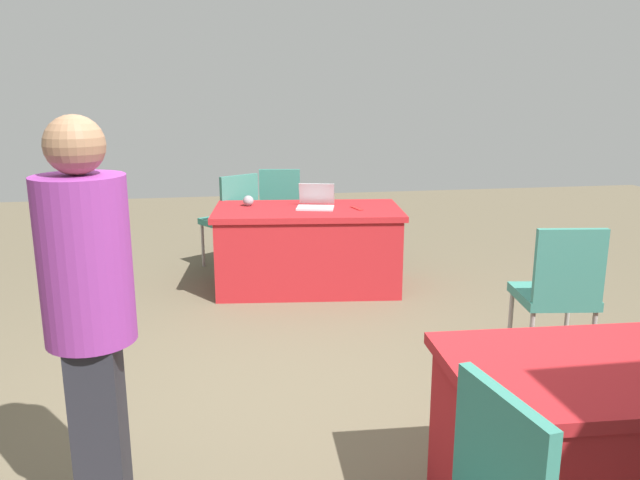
{
  "coord_description": "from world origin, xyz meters",
  "views": [
    {
      "loc": [
        0.44,
        3.2,
        1.75
      ],
      "look_at": [
        -0.14,
        -0.26,
        0.9
      ],
      "focal_mm": 35.08,
      "sensor_mm": 36.0,
      "label": 1
    }
  ],
  "objects_px": {
    "table_foreground": "(308,248)",
    "laptop_silver": "(316,203)",
    "scissors_red": "(357,208)",
    "yarn_ball": "(248,201)",
    "chair_aisle": "(233,215)",
    "person_presenter": "(90,311)",
    "chair_tucked_left": "(281,206)",
    "chair_tucked_right": "(558,289)"
  },
  "relations": [
    {
      "from": "table_foreground",
      "to": "laptop_silver",
      "type": "height_order",
      "value": "laptop_silver"
    },
    {
      "from": "scissors_red",
      "to": "laptop_silver",
      "type": "bearing_deg",
      "value": -121.84
    },
    {
      "from": "laptop_silver",
      "to": "yarn_ball",
      "type": "distance_m",
      "value": 0.61
    },
    {
      "from": "chair_aisle",
      "to": "laptop_silver",
      "type": "bearing_deg",
      "value": -77.84
    },
    {
      "from": "person_presenter",
      "to": "laptop_silver",
      "type": "height_order",
      "value": "person_presenter"
    },
    {
      "from": "person_presenter",
      "to": "scissors_red",
      "type": "height_order",
      "value": "person_presenter"
    },
    {
      "from": "laptop_silver",
      "to": "person_presenter",
      "type": "bearing_deg",
      "value": 79.63
    },
    {
      "from": "yarn_ball",
      "to": "scissors_red",
      "type": "height_order",
      "value": "yarn_ball"
    },
    {
      "from": "table_foreground",
      "to": "person_presenter",
      "type": "bearing_deg",
      "value": 66.68
    },
    {
      "from": "chair_tucked_left",
      "to": "person_presenter",
      "type": "xyz_separation_m",
      "value": [
        1.16,
        4.12,
        0.39
      ]
    },
    {
      "from": "laptop_silver",
      "to": "yarn_ball",
      "type": "xyz_separation_m",
      "value": [
        0.58,
        -0.19,
        0.01
      ]
    },
    {
      "from": "chair_tucked_left",
      "to": "chair_tucked_right",
      "type": "distance_m",
      "value": 3.41
    },
    {
      "from": "table_foreground",
      "to": "chair_tucked_left",
      "type": "distance_m",
      "value": 1.17
    },
    {
      "from": "chair_tucked_left",
      "to": "scissors_red",
      "type": "relative_size",
      "value": 5.24
    },
    {
      "from": "chair_aisle",
      "to": "scissors_red",
      "type": "height_order",
      "value": "chair_aisle"
    },
    {
      "from": "laptop_silver",
      "to": "yarn_ball",
      "type": "height_order",
      "value": "laptop_silver"
    },
    {
      "from": "chair_aisle",
      "to": "scissors_red",
      "type": "bearing_deg",
      "value": -70.72
    },
    {
      "from": "chair_tucked_left",
      "to": "chair_aisle",
      "type": "relative_size",
      "value": 1.0
    },
    {
      "from": "chair_aisle",
      "to": "person_presenter",
      "type": "height_order",
      "value": "person_presenter"
    },
    {
      "from": "chair_tucked_right",
      "to": "yarn_ball",
      "type": "height_order",
      "value": "chair_tucked_right"
    },
    {
      "from": "chair_tucked_left",
      "to": "chair_aisle",
      "type": "distance_m",
      "value": 0.67
    },
    {
      "from": "table_foreground",
      "to": "scissors_red",
      "type": "distance_m",
      "value": 0.56
    },
    {
      "from": "chair_tucked_right",
      "to": "table_foreground",
      "type": "bearing_deg",
      "value": 130.8
    },
    {
      "from": "chair_tucked_right",
      "to": "scissors_red",
      "type": "bearing_deg",
      "value": 122.45
    },
    {
      "from": "yarn_ball",
      "to": "scissors_red",
      "type": "relative_size",
      "value": 0.52
    },
    {
      "from": "chair_tucked_left",
      "to": "yarn_ball",
      "type": "relative_size",
      "value": 10.0
    },
    {
      "from": "table_foreground",
      "to": "chair_tucked_left",
      "type": "height_order",
      "value": "chair_tucked_left"
    },
    {
      "from": "chair_tucked_left",
      "to": "table_foreground",
      "type": "bearing_deg",
      "value": -74.58
    },
    {
      "from": "chair_tucked_right",
      "to": "scissors_red",
      "type": "distance_m",
      "value": 2.06
    },
    {
      "from": "chair_tucked_left",
      "to": "scissors_red",
      "type": "distance_m",
      "value": 1.37
    },
    {
      "from": "chair_aisle",
      "to": "scissors_red",
      "type": "relative_size",
      "value": 5.26
    },
    {
      "from": "laptop_silver",
      "to": "yarn_ball",
      "type": "relative_size",
      "value": 4.01
    },
    {
      "from": "chair_tucked_left",
      "to": "laptop_silver",
      "type": "height_order",
      "value": "chair_tucked_left"
    },
    {
      "from": "table_foreground",
      "to": "person_presenter",
      "type": "relative_size",
      "value": 1.03
    },
    {
      "from": "table_foreground",
      "to": "laptop_silver",
      "type": "distance_m",
      "value": 0.41
    },
    {
      "from": "laptop_silver",
      "to": "table_foreground",
      "type": "bearing_deg",
      "value": 21.99
    },
    {
      "from": "chair_tucked_right",
      "to": "person_presenter",
      "type": "relative_size",
      "value": 0.58
    },
    {
      "from": "scissors_red",
      "to": "chair_aisle",
      "type": "bearing_deg",
      "value": -142.04
    },
    {
      "from": "table_foreground",
      "to": "yarn_ball",
      "type": "bearing_deg",
      "value": -21.27
    },
    {
      "from": "table_foreground",
      "to": "yarn_ball",
      "type": "distance_m",
      "value": 0.68
    },
    {
      "from": "table_foreground",
      "to": "chair_tucked_left",
      "type": "relative_size",
      "value": 1.83
    },
    {
      "from": "table_foreground",
      "to": "laptop_silver",
      "type": "xyz_separation_m",
      "value": [
        -0.07,
        -0.01,
        0.4
      ]
    }
  ]
}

